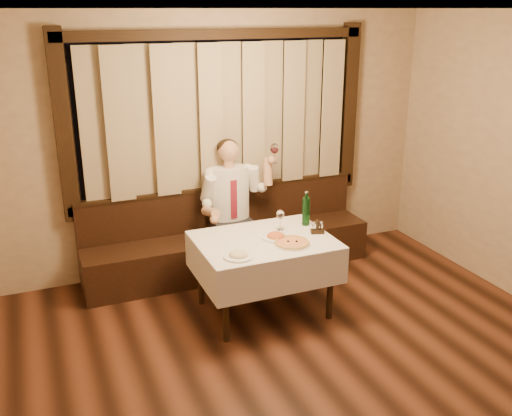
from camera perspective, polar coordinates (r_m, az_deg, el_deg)
name	(u,v)px	position (r m, az deg, el deg)	size (l,w,h in m)	color
room	(301,184)	(4.48, 4.53, 2.39)	(5.01, 6.01, 2.81)	black
banquette	(228,244)	(6.40, -2.82, -3.57)	(3.20, 0.61, 0.94)	black
dining_table	(264,249)	(5.39, 0.81, -4.16)	(1.27, 0.97, 0.76)	black
pizza	(292,243)	(5.24, 3.62, -3.48)	(0.34, 0.34, 0.04)	white
pasta_red	(276,234)	(5.36, 2.00, -2.64)	(0.28, 0.28, 0.09)	white
pasta_cream	(238,253)	(4.96, -1.76, -4.52)	(0.27, 0.27, 0.09)	white
green_bottle	(306,211)	(5.67, 5.02, -0.28)	(0.08, 0.08, 0.35)	#0E4314
table_wine_glass	(280,215)	(5.51, 2.44, -0.74)	(0.08, 0.08, 0.21)	white
cruet_caddy	(317,229)	(5.50, 6.16, -2.06)	(0.14, 0.09, 0.13)	black
seated_man	(233,199)	(6.14, -2.36, 0.88)	(0.84, 0.63, 1.50)	black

